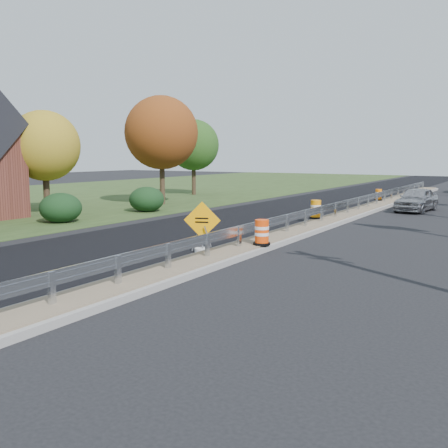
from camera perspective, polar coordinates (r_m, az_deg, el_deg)
The scene contains 15 objects.
ground at distance 19.19m, azimuth 4.73°, elevation -2.28°, with size 140.00×140.00×0.00m, color black.
grass_verge_near at distance 42.33m, azimuth -18.74°, elevation 2.91°, with size 30.00×120.00×0.03m, color #2D411C.
milled_overlay at distance 30.00m, azimuth 5.92°, elevation 1.39°, with size 7.20×120.00×0.01m, color black.
median at distance 26.48m, azimuth 12.62°, elevation 0.60°, with size 1.60×55.00×0.23m.
guardrail at distance 27.35m, azimuth 13.35°, elevation 2.11°, with size 0.10×46.15×0.72m.
hedge_mid at distance 26.32m, azimuth -18.17°, elevation 1.78°, with size 2.09×2.09×1.52m, color black.
hedge_north at distance 30.18m, azimuth -8.83°, elevation 2.81°, with size 2.09×2.09×1.52m, color black.
tree_near_yellow at distance 30.17m, azimuth -19.84°, elevation 8.39°, with size 3.96×3.96×5.88m.
tree_near_red at distance 34.46m, azimuth -7.16°, elevation 10.29°, with size 4.95×4.95×7.35m.
tree_near_back at distance 42.63m, azimuth -3.50°, elevation 8.99°, with size 4.29×4.29×6.37m.
caution_sign at distance 17.39m, azimuth -2.50°, elevation -1.80°, with size 1.22×0.54×1.79m.
barrel_median_near at distance 17.65m, azimuth 4.34°, elevation -1.01°, with size 0.61×0.61×0.89m.
barrel_median_mid at distance 25.30m, azimuth 10.44°, elevation 1.62°, with size 0.63×0.63×0.93m.
barrel_median_far at distance 36.60m, azimuth 17.24°, elevation 3.19°, with size 0.54×0.54×0.79m.
car_silver at distance 32.29m, azimuth 21.15°, elevation 2.64°, with size 1.71×4.26×1.45m, color #A3A3A7.
Camera 1 is at (8.55, -16.85, 3.38)m, focal length 40.00 mm.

